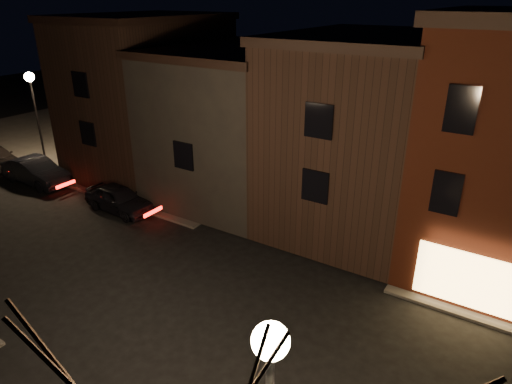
# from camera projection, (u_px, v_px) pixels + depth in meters

# --- Properties ---
(ground) EXTENTS (120.00, 120.00, 0.00)m
(ground) POSITION_uv_depth(u_px,v_px,m) (210.00, 317.00, 17.10)
(ground) COLOR black
(ground) RESTS_ON ground
(sidewalk_far_left) EXTENTS (30.00, 30.00, 0.12)m
(sidewalk_far_left) POSITION_uv_depth(u_px,v_px,m) (173.00, 123.00, 42.43)
(sidewalk_far_left) COLOR #2D2B28
(sidewalk_far_left) RESTS_ON ground
(corner_building) EXTENTS (6.50, 8.50, 10.50)m
(corner_building) POSITION_uv_depth(u_px,v_px,m) (508.00, 149.00, 18.27)
(corner_building) COLOR #3C150A
(corner_building) RESTS_ON ground
(row_building_a) EXTENTS (7.30, 10.30, 9.40)m
(row_building_a) POSITION_uv_depth(u_px,v_px,m) (361.00, 132.00, 22.51)
(row_building_a) COLOR black
(row_building_a) RESTS_ON ground
(row_building_b) EXTENTS (7.80, 10.30, 8.40)m
(row_building_b) POSITION_uv_depth(u_px,v_px,m) (241.00, 122.00, 26.32)
(row_building_b) COLOR black
(row_building_b) RESTS_ON ground
(row_building_c) EXTENTS (7.30, 10.30, 9.90)m
(row_building_c) POSITION_uv_depth(u_px,v_px,m) (149.00, 95.00, 29.62)
(row_building_c) COLOR black
(row_building_c) RESTS_ON ground
(street_lamp_far) EXTENTS (0.60, 0.60, 6.48)m
(street_lamp_far) POSITION_uv_depth(u_px,v_px,m) (33.00, 95.00, 29.25)
(street_lamp_far) COLOR black
(street_lamp_far) RESTS_ON sidewalk_far_left
(parked_car_a) EXTENTS (4.38, 1.90, 1.47)m
(parked_car_a) POSITION_uv_depth(u_px,v_px,m) (119.00, 199.00, 25.17)
(parked_car_a) COLOR black
(parked_car_a) RESTS_ON ground
(parked_car_b) EXTENTS (5.05, 1.77, 1.66)m
(parked_car_b) POSITION_uv_depth(u_px,v_px,m) (36.00, 171.00, 28.75)
(parked_car_b) COLOR black
(parked_car_b) RESTS_ON ground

